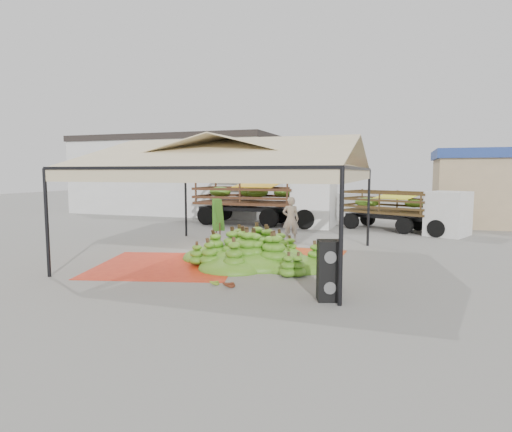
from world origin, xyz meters
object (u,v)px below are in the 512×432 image
(banana_heap, at_px, (254,246))
(vendor, at_px, (291,219))
(truck_right, at_px, (408,206))
(speaker_stack, at_px, (329,270))
(truck_left, at_px, (270,196))

(banana_heap, relative_size, vendor, 2.78)
(vendor, distance_m, truck_right, 6.63)
(banana_heap, distance_m, truck_right, 10.45)
(speaker_stack, distance_m, truck_left, 14.02)
(truck_left, bearing_deg, truck_right, -3.14)
(truck_left, xyz_separation_m, truck_right, (7.13, -0.47, -0.36))
(speaker_stack, relative_size, truck_right, 0.22)
(vendor, distance_m, truck_left, 5.80)
(banana_heap, bearing_deg, truck_right, 63.43)
(speaker_stack, bearing_deg, truck_right, 63.34)
(banana_heap, height_order, truck_right, truck_right)
(banana_heap, height_order, speaker_stack, speaker_stack)
(banana_heap, distance_m, vendor, 4.62)
(speaker_stack, height_order, truck_left, truck_left)
(vendor, bearing_deg, truck_left, -79.27)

